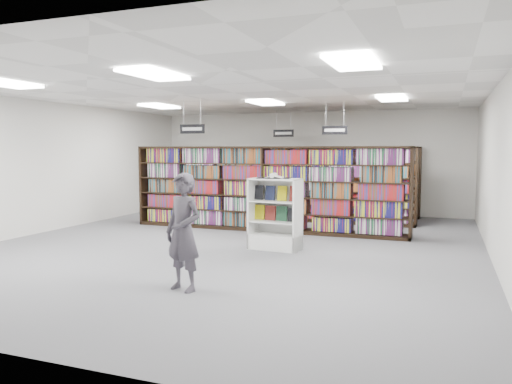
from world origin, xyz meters
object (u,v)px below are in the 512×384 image
(endcap_display, at_px, (276,225))
(shopper, at_px, (183,232))
(bookshelf_row_near, at_px, (266,189))
(open_book, at_px, (274,177))

(endcap_display, relative_size, shopper, 0.85)
(bookshelf_row_near, relative_size, shopper, 4.12)
(bookshelf_row_near, bearing_deg, endcap_display, -65.07)
(endcap_display, height_order, shopper, shopper)
(endcap_display, distance_m, open_book, 0.99)
(bookshelf_row_near, distance_m, endcap_display, 2.36)
(bookshelf_row_near, xyz_separation_m, shopper, (0.67, -5.38, -0.20))
(open_book, bearing_deg, bookshelf_row_near, 105.66)
(open_book, distance_m, shopper, 3.37)
(bookshelf_row_near, xyz_separation_m, endcap_display, (0.96, -2.08, -0.57))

